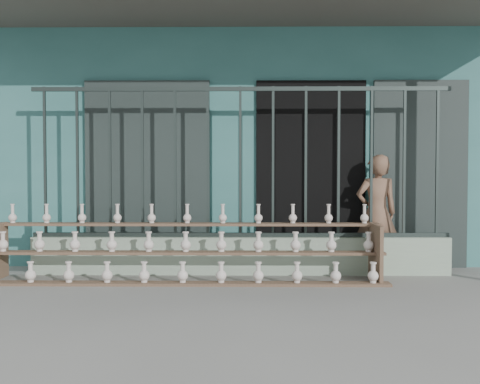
{
  "coord_description": "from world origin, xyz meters",
  "views": [
    {
      "loc": [
        0.07,
        -5.1,
        1.21
      ],
      "look_at": [
        0.0,
        1.0,
        1.0
      ],
      "focal_mm": 40.0,
      "sensor_mm": 36.0,
      "label": 1
    }
  ],
  "objects": [
    {
      "name": "ground",
      "position": [
        0.0,
        0.0,
        0.0
      ],
      "size": [
        60.0,
        60.0,
        0.0
      ],
      "primitive_type": "plane",
      "color": "slate"
    },
    {
      "name": "workshop_building",
      "position": [
        0.0,
        4.23,
        1.62
      ],
      "size": [
        7.4,
        6.6,
        3.21
      ],
      "color": "#336C69",
      "rests_on": "ground"
    },
    {
      "name": "parapet_wall",
      "position": [
        0.0,
        1.3,
        0.23
      ],
      "size": [
        5.0,
        0.2,
        0.45
      ],
      "primitive_type": "cube",
      "color": "#95AC93",
      "rests_on": "ground"
    },
    {
      "name": "security_fence",
      "position": [
        -0.0,
        1.3,
        1.35
      ],
      "size": [
        5.0,
        0.04,
        1.8
      ],
      "color": "#283330",
      "rests_on": "parapet_wall"
    },
    {
      "name": "shelf_rack",
      "position": [
        -0.62,
        0.89,
        0.36
      ],
      "size": [
        4.5,
        0.68,
        0.85
      ],
      "color": "brown",
      "rests_on": "ground"
    },
    {
      "name": "elderly_woman",
      "position": [
        1.7,
        1.55,
        0.72
      ],
      "size": [
        0.57,
        0.42,
        1.44
      ],
      "primitive_type": "imported",
      "rotation": [
        0.0,
        0.0,
        3.28
      ],
      "color": "brown",
      "rests_on": "ground"
    }
  ]
}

